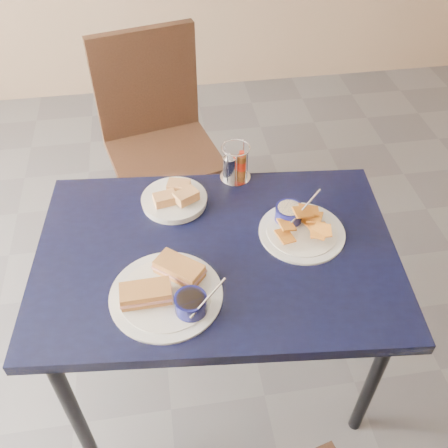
{
  "coord_description": "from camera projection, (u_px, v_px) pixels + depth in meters",
  "views": [
    {
      "loc": [
        -0.31,
        -0.9,
        1.89
      ],
      "look_at": [
        -0.14,
        0.17,
        0.82
      ],
      "focal_mm": 40.0,
      "sensor_mm": 36.0,
      "label": 1
    }
  ],
  "objects": [
    {
      "name": "plantain_plate",
      "position": [
        298.0,
        225.0,
        1.59
      ],
      "size": [
        0.27,
        0.27,
        0.12
      ],
      "color": "white",
      "rests_on": "dining_table"
    },
    {
      "name": "bread_basket",
      "position": [
        175.0,
        199.0,
        1.68
      ],
      "size": [
        0.22,
        0.22,
        0.07
      ],
      "color": "white",
      "rests_on": "dining_table"
    },
    {
      "name": "sandwich_plate",
      "position": [
        169.0,
        290.0,
        1.4
      ],
      "size": [
        0.33,
        0.32,
        0.12
      ],
      "color": "white",
      "rests_on": "dining_table"
    },
    {
      "name": "ground",
      "position": [
        265.0,
        396.0,
        2.0
      ],
      "size": [
        6.0,
        6.0,
        0.0
      ],
      "primitive_type": "plane",
      "color": "#56555A",
      "rests_on": "ground"
    },
    {
      "name": "condiment_caddy",
      "position": [
        234.0,
        165.0,
        1.76
      ],
      "size": [
        0.11,
        0.11,
        0.14
      ],
      "color": "silver",
      "rests_on": "dining_table"
    },
    {
      "name": "dining_table",
      "position": [
        217.0,
        266.0,
        1.59
      ],
      "size": [
        1.18,
        0.85,
        0.75
      ],
      "color": "black",
      "rests_on": "ground"
    },
    {
      "name": "chair_far",
      "position": [
        161.0,
        129.0,
        2.32
      ],
      "size": [
        0.57,
        0.55,
        1.01
      ],
      "color": "black",
      "rests_on": "ground"
    }
  ]
}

